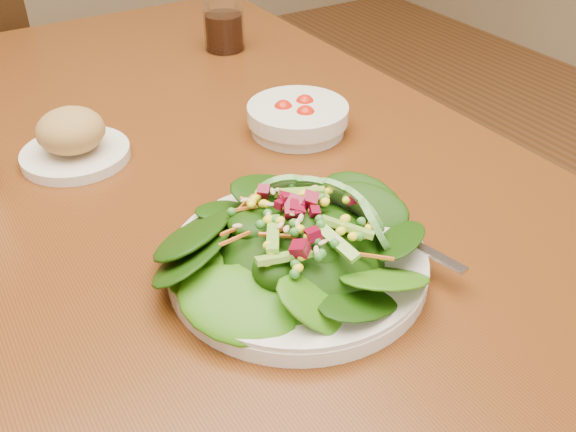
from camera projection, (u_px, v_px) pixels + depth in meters
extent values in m
cube|color=#642D12|center=(181.00, 172.00, 0.93)|extent=(0.90, 1.40, 0.04)
cylinder|color=#331A0A|center=(230.00, 147.00, 1.76)|extent=(0.07, 0.07, 0.71)
cylinder|color=#331A0A|center=(42.00, 123.00, 2.17)|extent=(0.04, 0.04, 0.45)
cylinder|color=#331A0A|center=(58.00, 179.00, 1.88)|extent=(0.04, 0.04, 0.45)
cylinder|color=silver|center=(297.00, 263.00, 0.72)|extent=(0.29, 0.29, 0.02)
ellipsoid|color=black|center=(298.00, 241.00, 0.70)|extent=(0.20, 0.20, 0.04)
cube|color=silver|center=(401.00, 233.00, 0.74)|extent=(0.05, 0.18, 0.01)
cylinder|color=silver|center=(76.00, 154.00, 0.92)|extent=(0.15, 0.15, 0.02)
ellipsoid|color=#A27442|center=(71.00, 130.00, 0.90)|extent=(0.10, 0.10, 0.06)
cylinder|color=silver|center=(298.00, 118.00, 0.98)|extent=(0.15, 0.15, 0.04)
sphere|color=red|center=(305.00, 105.00, 0.99)|extent=(0.03, 0.03, 0.03)
sphere|color=red|center=(283.00, 111.00, 0.97)|extent=(0.03, 0.03, 0.03)
sphere|color=red|center=(305.00, 116.00, 0.96)|extent=(0.03, 0.03, 0.03)
cylinder|color=silver|center=(223.00, 14.00, 1.24)|extent=(0.08, 0.08, 0.14)
cylinder|color=black|center=(224.00, 32.00, 1.26)|extent=(0.07, 0.07, 0.07)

